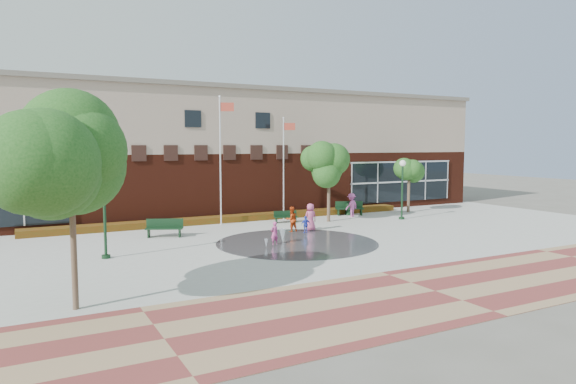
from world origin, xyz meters
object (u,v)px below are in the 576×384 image
flagpole_left (221,153)px  bench_left (164,231)px  flagpole_right (284,163)px  tree_big_left (70,150)px  trash_can (349,209)px  child_splash (274,233)px

flagpole_left → bench_left: 6.64m
flagpole_right → tree_big_left: size_ratio=1.01×
trash_can → child_splash: child_splash is taller
trash_can → child_splash: size_ratio=0.77×
child_splash → trash_can: bearing=-154.3°
trash_can → tree_big_left: (-19.85, -13.90, 4.47)m
flagpole_left → child_splash: size_ratio=6.77×
child_splash → bench_left: bearing=-59.2°
flagpole_right → child_splash: (-4.66, -7.88, -3.30)m
flagpole_right → trash_can: flagpole_right is taller
flagpole_left → flagpole_right: size_ratio=1.17×
flagpole_left → flagpole_right: 4.77m
flagpole_right → trash_can: bearing=17.9°
bench_left → tree_big_left: (-5.63, -11.19, 4.61)m
tree_big_left → child_splash: size_ratio=5.70×
flagpole_right → tree_big_left: 20.50m
flagpole_right → trash_can: size_ratio=7.46×
flagpole_right → tree_big_left: (-14.70, -14.26, 1.03)m
flagpole_right → bench_left: bearing=-139.5°
trash_can → child_splash: 12.36m
flagpole_left → trash_can: bearing=20.6°
flagpole_left → tree_big_left: bearing=-105.4°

